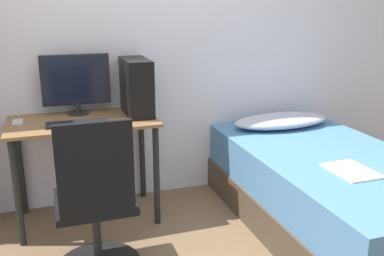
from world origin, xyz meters
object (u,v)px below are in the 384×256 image
Objects in this scene: office_chair at (97,217)px; pc_tower at (136,87)px; keyboard at (77,123)px; monitor at (76,82)px; bed at (331,192)px.

office_chair is 1.06m from pc_tower.
office_chair is 0.73m from keyboard.
pc_tower is (0.41, -0.13, -0.03)m from monitor.
office_chair is 2.31× the size of pc_tower.
office_chair is at bearing -178.76° from bed.
keyboard is at bearing -158.77° from pc_tower.
bed is 4.88× the size of keyboard.
bed is at bearing 1.24° from office_chair.
bed is 1.98m from monitor.
office_chair is 1.62m from bed.
keyboard is at bearing 93.11° from office_chair.
pc_tower is at bearing 21.23° from keyboard.
keyboard is (-0.03, -0.30, -0.23)m from monitor.
keyboard is at bearing 160.62° from bed.
office_chair is 2.42× the size of keyboard.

